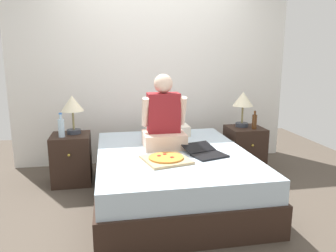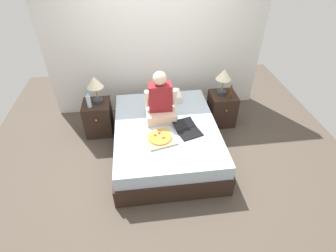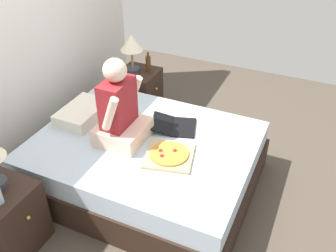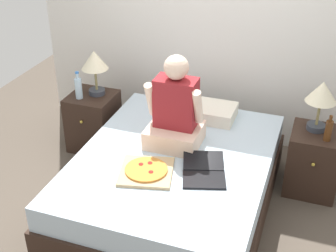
# 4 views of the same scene
# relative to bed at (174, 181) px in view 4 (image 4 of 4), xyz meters

# --- Properties ---
(ground_plane) EXTENTS (5.80, 5.80, 0.00)m
(ground_plane) POSITION_rel_bed_xyz_m (0.00, 0.00, -0.25)
(ground_plane) COLOR #4C4238
(wall_back) EXTENTS (3.80, 0.12, 2.50)m
(wall_back) POSITION_rel_bed_xyz_m (0.00, 1.36, 1.00)
(wall_back) COLOR silver
(wall_back) RESTS_ON ground
(bed) EXTENTS (1.57, 2.00, 0.51)m
(bed) POSITION_rel_bed_xyz_m (0.00, 0.00, 0.00)
(bed) COLOR black
(bed) RESTS_ON ground
(nightstand_left) EXTENTS (0.44, 0.47, 0.58)m
(nightstand_left) POSITION_rel_bed_xyz_m (-1.08, 0.64, 0.04)
(nightstand_left) COLOR black
(nightstand_left) RESTS_ON ground
(lamp_on_left_nightstand) EXTENTS (0.26, 0.26, 0.45)m
(lamp_on_left_nightstand) POSITION_rel_bed_xyz_m (-1.04, 0.69, 0.66)
(lamp_on_left_nightstand) COLOR #333842
(lamp_on_left_nightstand) RESTS_ON nightstand_left
(water_bottle) EXTENTS (0.07, 0.07, 0.28)m
(water_bottle) POSITION_rel_bed_xyz_m (-1.16, 0.55, 0.44)
(water_bottle) COLOR silver
(water_bottle) RESTS_ON nightstand_left
(nightstand_right) EXTENTS (0.44, 0.47, 0.58)m
(nightstand_right) POSITION_rel_bed_xyz_m (1.08, 0.64, 0.04)
(nightstand_right) COLOR black
(nightstand_right) RESTS_ON ground
(lamp_on_right_nightstand) EXTENTS (0.26, 0.26, 0.45)m
(lamp_on_right_nightstand) POSITION_rel_bed_xyz_m (1.05, 0.69, 0.66)
(lamp_on_right_nightstand) COLOR #333842
(lamp_on_right_nightstand) RESTS_ON nightstand_right
(beer_bottle) EXTENTS (0.06, 0.06, 0.23)m
(beer_bottle) POSITION_rel_bed_xyz_m (1.15, 0.54, 0.43)
(beer_bottle) COLOR #512D14
(beer_bottle) RESTS_ON nightstand_right
(pillow) EXTENTS (0.52, 0.34, 0.12)m
(pillow) POSITION_rel_bed_xyz_m (0.08, 0.72, 0.32)
(pillow) COLOR silver
(pillow) RESTS_ON bed
(person_seated) EXTENTS (0.47, 0.40, 0.78)m
(person_seated) POSITION_rel_bed_xyz_m (-0.06, 0.20, 0.55)
(person_seated) COLOR beige
(person_seated) RESTS_ON bed
(laptop) EXTENTS (0.43, 0.49, 0.07)m
(laptop) POSITION_rel_bed_xyz_m (0.30, -0.18, 0.28)
(laptop) COLOR black
(laptop) RESTS_ON bed
(pizza_box) EXTENTS (0.48, 0.48, 0.05)m
(pizza_box) POSITION_rel_bed_xyz_m (-0.12, -0.30, 0.28)
(pizza_box) COLOR tan
(pizza_box) RESTS_ON bed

